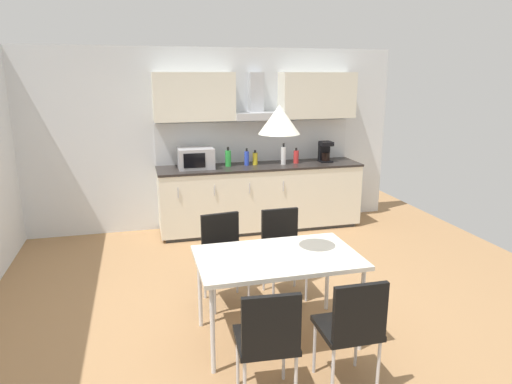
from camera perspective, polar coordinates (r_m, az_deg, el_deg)
ground_plane at (r=4.45m, az=-1.57°, el=-15.11°), size 7.26×8.09×0.02m
wall_back at (r=6.64m, az=-7.04°, el=6.50°), size 5.81×0.10×2.55m
kitchen_counter at (r=6.59m, az=0.54°, el=-0.59°), size 2.90×0.68×0.94m
backsplash_tile at (r=6.74m, az=-0.15°, el=6.33°), size 2.88×0.02×0.59m
upper_wall_cabinets at (r=6.52m, az=0.20°, el=11.80°), size 2.88×0.40×0.65m
microwave at (r=6.29m, az=-7.54°, el=4.20°), size 0.48×0.35×0.28m
coffee_maker at (r=6.80m, az=8.62°, el=5.03°), size 0.18×0.19×0.30m
bottle_green at (r=6.40m, az=-3.50°, el=4.26°), size 0.08×0.08×0.27m
bottle_white at (r=6.53m, az=3.45°, el=4.60°), size 0.07×0.07×0.31m
bottle_blue at (r=6.46m, az=-1.17°, el=4.27°), size 0.07×0.07×0.24m
bottle_red at (r=6.64m, az=5.03°, el=4.43°), size 0.08×0.08×0.22m
bottle_yellow at (r=6.50m, az=-0.12°, el=4.21°), size 0.07×0.07×0.21m
dining_table at (r=3.79m, az=2.70°, el=-8.64°), size 1.33×0.81×0.75m
chair_near_right at (r=3.32m, az=11.97°, el=-15.79°), size 0.40×0.40×0.87m
chair_far_left at (r=4.50m, az=-4.10°, el=-7.17°), size 0.44×0.44×0.87m
chair_near_left at (r=3.13m, az=1.52°, el=-17.53°), size 0.43×0.43×0.87m
chair_far_right at (r=4.63m, az=3.33°, el=-6.47°), size 0.40×0.40×0.87m
pendant_lamp at (r=3.50m, az=2.93°, el=9.03°), size 0.32×0.32×0.22m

